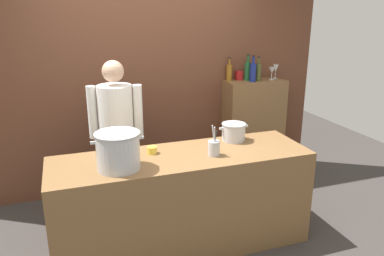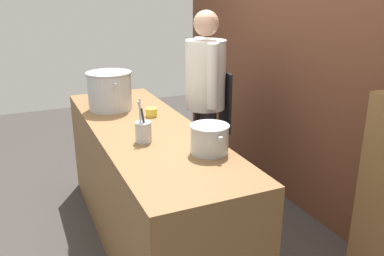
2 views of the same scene
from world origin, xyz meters
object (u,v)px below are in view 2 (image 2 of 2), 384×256
Objects in this scene: chef at (206,94)px; stockpot_small at (210,139)px; utensil_crock at (143,131)px; butter_jar at (151,112)px; stockpot_large at (110,91)px.

stockpot_small is at bearing 166.08° from chef.
utensil_crock is (0.72, -0.79, 0.01)m from chef.
stockpot_small is 3.33× the size of butter_jar.
butter_jar is (-0.83, -0.08, -0.05)m from stockpot_small.
chef is 18.67× the size of butter_jar.
stockpot_large reaches higher than utensil_crock.
chef is at bearing 155.18° from stockpot_small.
chef is 1.16m from stockpot_small.
chef is 0.61m from butter_jar.
utensil_crock is 0.55m from butter_jar.
stockpot_large is (-0.10, -0.80, 0.09)m from chef.
chef reaches higher than stockpot_small.
chef reaches higher than stockpot_large.
stockpot_small is (1.15, 0.32, -0.07)m from stockpot_large.
stockpot_small is 1.06× the size of utensil_crock.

